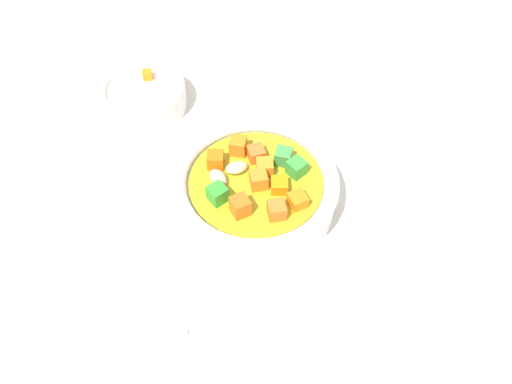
{
  "coord_description": "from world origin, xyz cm",
  "views": [
    {
      "loc": [
        -32.17,
        15.2,
        48.78
      ],
      "look_at": [
        0.0,
        0.0,
        2.37
      ],
      "focal_mm": 36.37,
      "sensor_mm": 36.0,
      "label": 1
    }
  ],
  "objects": [
    {
      "name": "spoon",
      "position": [
        -11.12,
        13.31,
        0.37
      ],
      "size": [
        6.45,
        19.46,
        0.75
      ],
      "rotation": [
        0.0,
        0.0,
        4.45
      ],
      "color": "silver",
      "rests_on": "ground_plane"
    },
    {
      "name": "side_bowl_small",
      "position": [
        21.4,
        6.4,
        1.89
      ],
      "size": [
        11.27,
        11.27,
        4.19
      ],
      "color": "white",
      "rests_on": "ground_plane"
    },
    {
      "name": "soup_bowl_main",
      "position": [
        0.0,
        0.01,
        2.87
      ],
      "size": [
        18.45,
        18.45,
        6.48
      ],
      "color": "white",
      "rests_on": "ground_plane"
    },
    {
      "name": "ground_plane",
      "position": [
        0.0,
        0.0,
        -1.0
      ],
      "size": [
        140.0,
        140.0,
        2.0
      ],
      "primitive_type": "cube",
      "color": "silver"
    }
  ]
}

